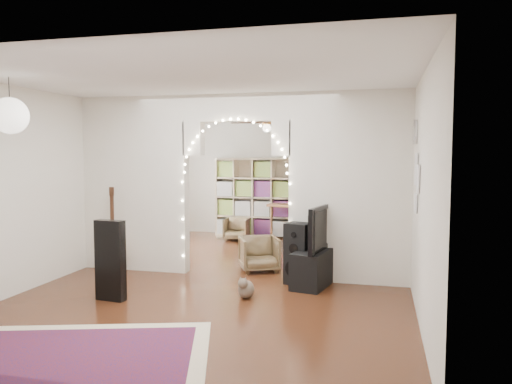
% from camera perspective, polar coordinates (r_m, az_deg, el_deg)
% --- Properties ---
extents(floor, '(7.50, 7.50, 0.00)m').
position_cam_1_polar(floor, '(7.63, -2.15, -9.46)').
color(floor, black).
rests_on(floor, ground).
extents(ceiling, '(5.00, 7.50, 0.02)m').
position_cam_1_polar(ceiling, '(7.45, -2.22, 11.12)').
color(ceiling, white).
rests_on(ceiling, wall_back).
extents(wall_back, '(5.00, 0.02, 2.70)m').
position_cam_1_polar(wall_back, '(11.07, 3.23, 1.97)').
color(wall_back, silver).
rests_on(wall_back, floor).
extents(wall_front, '(5.00, 0.02, 2.70)m').
position_cam_1_polar(wall_front, '(3.97, -17.43, -2.85)').
color(wall_front, silver).
rests_on(wall_front, floor).
extents(wall_left, '(0.02, 7.50, 2.70)m').
position_cam_1_polar(wall_left, '(8.46, -18.67, 0.95)').
color(wall_left, silver).
rests_on(wall_left, floor).
extents(wall_right, '(0.02, 7.50, 2.70)m').
position_cam_1_polar(wall_right, '(7.14, 17.46, 0.35)').
color(wall_right, silver).
rests_on(wall_right, floor).
extents(divider_wall, '(5.00, 0.20, 2.70)m').
position_cam_1_polar(divider_wall, '(7.42, -2.19, 1.29)').
color(divider_wall, silver).
rests_on(divider_wall, floor).
extents(fairy_lights, '(1.64, 0.04, 1.60)m').
position_cam_1_polar(fairy_lights, '(7.28, -2.47, 2.21)').
color(fairy_lights, '#FFEABF').
rests_on(fairy_lights, divider_wall).
extents(window, '(0.04, 1.20, 1.40)m').
position_cam_1_polar(window, '(10.00, -12.98, 2.45)').
color(window, white).
rests_on(window, wall_left).
extents(wall_clock, '(0.03, 0.31, 0.31)m').
position_cam_1_polar(wall_clock, '(6.53, 17.76, 6.56)').
color(wall_clock, white).
rests_on(wall_clock, wall_right).
extents(picture_frames, '(0.02, 0.50, 0.70)m').
position_cam_1_polar(picture_frames, '(6.13, 17.87, 1.09)').
color(picture_frames, white).
rests_on(picture_frames, wall_right).
extents(paper_lantern, '(0.40, 0.40, 0.40)m').
position_cam_1_polar(paper_lantern, '(6.17, -26.29, 7.83)').
color(paper_lantern, white).
rests_on(paper_lantern, ceiling).
extents(ceiling_fan, '(1.10, 1.10, 0.30)m').
position_cam_1_polar(ceiling_fan, '(9.36, 1.24, 7.94)').
color(ceiling_fan, '#CA8D43').
rests_on(ceiling_fan, ceiling).
extents(area_rug, '(3.00, 2.57, 0.02)m').
position_cam_1_polar(area_rug, '(4.94, -21.31, -17.64)').
color(area_rug, maroon).
rests_on(area_rug, floor).
extents(guitar_case, '(0.40, 0.18, 1.01)m').
position_cam_1_polar(guitar_case, '(6.52, -16.31, -7.51)').
color(guitar_case, black).
rests_on(guitar_case, floor).
extents(acoustic_guitar, '(0.46, 0.22, 1.11)m').
position_cam_1_polar(acoustic_guitar, '(8.05, -16.06, -5.35)').
color(acoustic_guitar, '#B47B48').
rests_on(acoustic_guitar, floor).
extents(tabby_cat, '(0.21, 0.46, 0.31)m').
position_cam_1_polar(tabby_cat, '(6.44, -1.18, -10.96)').
color(tabby_cat, brown).
rests_on(tabby_cat, floor).
extents(floor_speaker, '(0.41, 0.38, 0.86)m').
position_cam_1_polar(floor_speaker, '(7.07, 4.85, -7.04)').
color(floor_speaker, black).
rests_on(floor_speaker, floor).
extents(media_console, '(0.60, 1.06, 0.50)m').
position_cam_1_polar(media_console, '(7.10, 6.78, -8.49)').
color(media_console, black).
rests_on(media_console, floor).
extents(tv, '(0.36, 1.08, 0.62)m').
position_cam_1_polar(tv, '(6.99, 6.82, -4.01)').
color(tv, black).
rests_on(tv, media_console).
extents(bookcase, '(1.71, 1.08, 1.73)m').
position_cam_1_polar(bookcase, '(10.99, -0.20, -0.58)').
color(bookcase, beige).
rests_on(bookcase, floor).
extents(dining_table, '(1.32, 0.99, 0.76)m').
position_cam_1_polar(dining_table, '(10.67, 5.00, -1.73)').
color(dining_table, brown).
rests_on(dining_table, floor).
extents(flower_vase, '(0.21, 0.21, 0.19)m').
position_cam_1_polar(flower_vase, '(10.65, 5.01, -0.83)').
color(flower_vase, white).
rests_on(flower_vase, dining_table).
extents(dining_chair_left, '(0.53, 0.55, 0.46)m').
position_cam_1_polar(dining_chair_left, '(10.55, -2.24, -4.25)').
color(dining_chair_left, brown).
rests_on(dining_chair_left, floor).
extents(dining_chair_right, '(0.77, 0.77, 0.54)m').
position_cam_1_polar(dining_chair_right, '(7.84, 0.36, -7.07)').
color(dining_chair_right, brown).
rests_on(dining_chair_right, floor).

